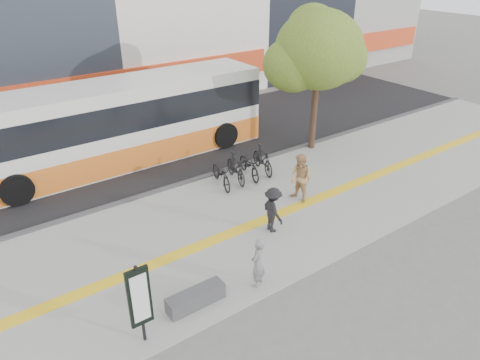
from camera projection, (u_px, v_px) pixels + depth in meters
ground at (248, 250)px, 13.97m from camera, size 120.00×120.00×0.00m
sidewalk at (222, 228)px, 15.03m from camera, size 40.00×7.00×0.08m
tactile_strip at (230, 233)px, 14.65m from camera, size 40.00×0.45×0.01m
street at (132, 154)px, 20.45m from camera, size 40.00×8.00×0.06m
curb at (173, 187)px, 17.54m from camera, size 40.00×0.25×0.14m
bench at (196, 298)px, 11.62m from camera, size 1.60×0.45×0.45m
signboard at (140, 298)px, 10.08m from camera, size 0.55×0.10×2.20m
street_tree at (317, 51)px, 19.08m from camera, size 4.40×3.80×6.31m
bus at (118, 126)px, 19.00m from camera, size 13.07×3.10×3.48m
bicycle_row at (242, 167)px, 17.94m from camera, size 3.09×2.04×1.13m
seated_woman at (258, 263)px, 12.08m from camera, size 0.65×0.57×1.51m
pedestrian_tan at (300, 179)px, 16.16m from camera, size 0.78×0.96×1.84m
pedestrian_dark at (273, 210)px, 14.48m from camera, size 0.73×1.09×1.57m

